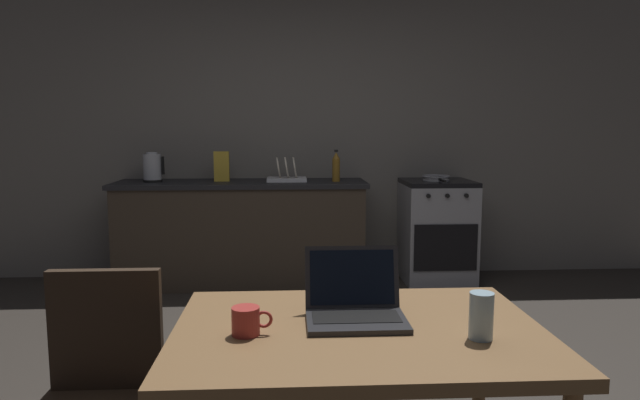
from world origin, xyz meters
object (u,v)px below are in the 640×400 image
at_px(dining_table, 358,350).
at_px(bottle, 336,167).
at_px(electric_kettle, 152,168).
at_px(drinking_glass, 481,316).
at_px(frying_pan, 436,178).
at_px(stove_oven, 437,231).
at_px(cereal_box, 222,166).
at_px(laptop, 355,306).
at_px(dish_rack, 287,176).
at_px(coffee_mug, 247,321).
at_px(chair, 98,389).

relative_size(dining_table, bottle, 4.25).
height_order(electric_kettle, drinking_glass, electric_kettle).
height_order(frying_pan, drinking_glass, frying_pan).
xyz_separation_m(stove_oven, electric_kettle, (-2.48, 0.00, 0.57)).
xyz_separation_m(dining_table, cereal_box, (-0.79, 3.22, 0.37)).
distance_m(laptop, bottle, 3.10).
bearing_deg(frying_pan, dish_rack, 178.74).
xyz_separation_m(laptop, electric_kettle, (-1.38, 3.14, 0.24)).
xyz_separation_m(stove_oven, bottle, (-0.91, -0.05, 0.58)).
xyz_separation_m(electric_kettle, drinking_glass, (1.73, -3.33, -0.21)).
relative_size(stove_oven, cereal_box, 3.50).
relative_size(electric_kettle, dish_rack, 0.75).
xyz_separation_m(bottle, coffee_mug, (-0.54, -3.20, -0.25)).
bearing_deg(chair, bottle, 82.82).
height_order(stove_oven, bottle, bottle).
xyz_separation_m(drinking_glass, cereal_box, (-1.14, 3.35, 0.22)).
distance_m(chair, cereal_box, 3.17).
bearing_deg(bottle, cereal_box, 175.95).
xyz_separation_m(stove_oven, cereal_box, (-1.90, 0.02, 0.58)).
distance_m(stove_oven, coffee_mug, 3.58).
xyz_separation_m(dining_table, drinking_glass, (0.35, -0.12, 0.15)).
xyz_separation_m(frying_pan, cereal_box, (-1.87, 0.05, 0.10)).
relative_size(stove_oven, frying_pan, 2.16).
bearing_deg(stove_oven, drinking_glass, -102.77).
bearing_deg(dish_rack, bottle, -6.69).
relative_size(chair, bottle, 3.24).
xyz_separation_m(bottle, drinking_glass, (0.15, -3.28, -0.22)).
bearing_deg(chair, stove_oven, 69.52).
xyz_separation_m(electric_kettle, coffee_mug, (1.03, -3.25, -0.24)).
height_order(electric_kettle, coffee_mug, electric_kettle).
bearing_deg(chair, dish_rack, 90.43).
relative_size(chair, drinking_glass, 6.29).
bearing_deg(dish_rack, laptop, -85.86).
xyz_separation_m(laptop, dish_rack, (-0.23, 3.14, 0.16)).
bearing_deg(frying_pan, bottle, -178.63).
relative_size(dining_table, coffee_mug, 9.34).
bearing_deg(laptop, cereal_box, 102.89).
height_order(chair, drinking_glass, chair).
xyz_separation_m(frying_pan, drinking_glass, (-0.73, -3.30, -0.12)).
xyz_separation_m(electric_kettle, bottle, (1.57, -0.05, 0.01)).
distance_m(frying_pan, coffee_mug, 3.53).
relative_size(frying_pan, cereal_box, 1.61).
bearing_deg(coffee_mug, dish_rack, 87.93).
height_order(bottle, drinking_glass, bottle).
height_order(stove_oven, laptop, laptop).
xyz_separation_m(laptop, cereal_box, (-0.79, 3.16, 0.25)).
relative_size(bottle, coffee_mug, 2.20).
distance_m(bottle, dish_rack, 0.44).
relative_size(frying_pan, drinking_glass, 2.96).
bearing_deg(chair, cereal_box, 100.65).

